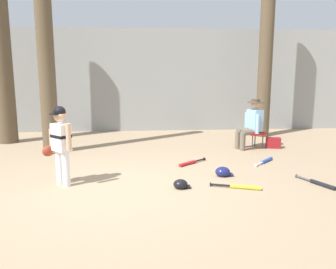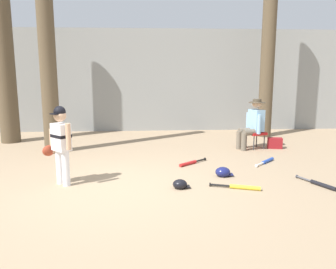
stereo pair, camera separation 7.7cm
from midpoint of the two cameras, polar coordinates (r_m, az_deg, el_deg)
ground_plane at (r=5.56m, az=-8.65°, el=-8.97°), size 60.00×60.00×0.00m
concrete_back_wall at (r=10.90m, az=-6.73°, el=8.94°), size 18.00×0.36×3.14m
tree_near_player at (r=8.21m, az=-20.19°, el=15.10°), size 0.62×0.62×5.86m
tree_behind_spectator at (r=10.17m, az=15.77°, el=12.16°), size 0.62×0.62×5.08m
young_ballplayer at (r=5.77m, az=-17.93°, el=-1.00°), size 0.57×0.45×1.31m
folding_stool at (r=8.54m, az=13.94°, el=0.17°), size 0.51×0.51×0.41m
seated_spectator at (r=8.44m, az=13.49°, el=1.97°), size 0.68×0.53×1.20m
handbag_beside_stool at (r=8.72m, az=16.94°, el=-1.33°), size 0.37×0.25×0.26m
tree_far_left at (r=9.84m, az=-26.31°, el=12.36°), size 0.67×0.67×5.35m
bat_blue_youth at (r=7.31m, az=15.71°, el=-4.26°), size 0.57×0.57×0.07m
bat_red_barrel at (r=6.90m, az=3.30°, el=-4.76°), size 0.62×0.53×0.07m
bat_black_composite at (r=6.16m, az=23.66°, el=-7.51°), size 0.37×0.73×0.07m
bat_yellow_trainer at (r=5.61m, az=11.78°, el=-8.55°), size 0.78×0.32×0.07m
batting_helmet_navy at (r=6.19m, az=8.80°, el=-6.20°), size 0.31×0.24×0.18m
batting_helmet_black at (r=5.51m, az=1.73°, el=-8.31°), size 0.27×0.21×0.16m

